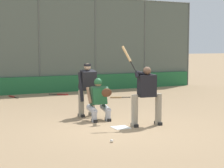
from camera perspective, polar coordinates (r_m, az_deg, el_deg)
name	(u,v)px	position (r m, az deg, el deg)	size (l,w,h in m)	color
ground_plane	(121,128)	(9.86, 1.35, -6.67)	(160.00, 160.00, 0.00)	#9E7F5B
home_plate_marker	(121,127)	(9.86, 1.35, -6.64)	(0.43, 0.43, 0.01)	white
backstop_fence	(39,42)	(17.31, -11.04, 6.34)	(16.64, 0.08, 4.48)	#515651
padding_wall	(41,85)	(17.30, -10.83, -0.12)	(16.23, 0.18, 0.76)	#236638
batter_at_plate	(146,94)	(10.00, 5.27, -1.49)	(0.99, 0.65, 2.14)	gray
catcher_behind_plate	(99,99)	(10.71, -1.99, -2.24)	(0.64, 0.76, 1.22)	#B7B7BC
umpire_home	(87,88)	(11.32, -3.78, -0.65)	(0.65, 0.44, 1.61)	gray
spare_bat_near_backstop	(99,96)	(15.79, -2.02, -1.85)	(0.83, 0.11, 0.07)	black
spare_bat_by_padding	(117,97)	(15.40, 0.83, -2.04)	(0.80, 0.37, 0.07)	black
spare_bat_third_base_side	(61,94)	(16.47, -7.77, -1.58)	(0.73, 0.56, 0.07)	black
spare_bat_first_base_side	(12,97)	(16.14, -14.94, -1.87)	(0.25, 0.87, 0.07)	black
baseball_loose	(112,141)	(8.37, -0.05, -8.66)	(0.07, 0.07, 0.07)	white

